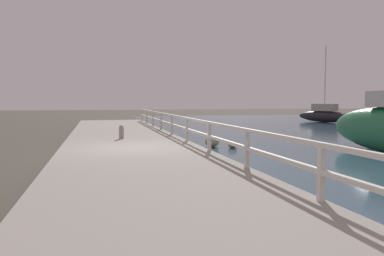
# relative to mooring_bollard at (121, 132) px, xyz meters

# --- Properties ---
(ground_plane) EXTENTS (120.00, 120.00, 0.00)m
(ground_plane) POSITION_rel_mooring_bollard_xyz_m (0.16, -2.89, -0.51)
(ground_plane) COLOR #4C473D
(dock_walkway) EXTENTS (4.63, 36.00, 0.23)m
(dock_walkway) POSITION_rel_mooring_bollard_xyz_m (0.16, -2.89, -0.39)
(dock_walkway) COLOR #9E998E
(dock_walkway) RESTS_ON ground
(railing) EXTENTS (0.10, 32.50, 0.91)m
(railing) POSITION_rel_mooring_bollard_xyz_m (2.38, -2.89, 0.34)
(railing) COLOR silver
(railing) RESTS_ON dock_walkway
(boulder_upstream) EXTENTS (0.55, 0.50, 0.41)m
(boulder_upstream) POSITION_rel_mooring_bollard_xyz_m (3.30, -1.69, -0.30)
(boulder_upstream) COLOR gray
(boulder_upstream) RESTS_ON ground
(boulder_downstream) EXTENTS (0.36, 0.33, 0.27)m
(boulder_downstream) POSITION_rel_mooring_bollard_xyz_m (3.94, -2.20, -0.37)
(boulder_downstream) COLOR gray
(boulder_downstream) RESTS_ON ground
(mooring_bollard) EXTENTS (0.19, 0.19, 0.56)m
(mooring_bollard) POSITION_rel_mooring_bollard_xyz_m (0.00, 0.00, 0.00)
(mooring_bollard) COLOR gray
(mooring_bollard) RESTS_ON dock_walkway
(sailboat_black) EXTENTS (2.12, 5.78, 6.19)m
(sailboat_black) POSITION_rel_mooring_bollard_xyz_m (17.04, 11.59, 0.09)
(sailboat_black) COLOR black
(sailboat_black) RESTS_ON water_surface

